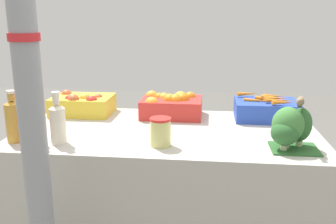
# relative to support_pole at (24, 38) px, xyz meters

# --- Properties ---
(market_table) EXTENTS (1.63, 0.88, 0.81)m
(market_table) POSITION_rel_support_pole_xyz_m (0.46, 0.64, -0.94)
(market_table) COLOR #B7B2A8
(market_table) RESTS_ON ground_plane
(support_pole) EXTENTS (0.12, 0.12, 2.69)m
(support_pole) POSITION_rel_support_pole_xyz_m (0.00, 0.00, 0.00)
(support_pole) COLOR gray
(support_pole) RESTS_ON ground_plane
(apple_crate) EXTENTS (0.37, 0.27, 0.14)m
(apple_crate) POSITION_rel_support_pole_xyz_m (-0.12, 0.92, -0.47)
(apple_crate) COLOR gold
(apple_crate) RESTS_ON market_table
(orange_crate) EXTENTS (0.37, 0.27, 0.15)m
(orange_crate) POSITION_rel_support_pole_xyz_m (0.44, 0.93, -0.47)
(orange_crate) COLOR red
(orange_crate) RESTS_ON market_table
(carrot_crate) EXTENTS (0.37, 0.28, 0.15)m
(carrot_crate) POSITION_rel_support_pole_xyz_m (1.02, 0.92, -0.47)
(carrot_crate) COLOR #2847B7
(carrot_crate) RESTS_ON market_table
(broccoli_pile) EXTENTS (0.23, 0.18, 0.20)m
(broccoli_pile) POSITION_rel_support_pole_xyz_m (1.06, 0.40, -0.43)
(broccoli_pile) COLOR #2D602D
(broccoli_pile) RESTS_ON market_table
(juice_bottle_amber) EXTENTS (0.08, 0.08, 0.26)m
(juice_bottle_amber) POSITION_rel_support_pole_xyz_m (-0.28, 0.36, -0.42)
(juice_bottle_amber) COLOR gold
(juice_bottle_amber) RESTS_ON market_table
(juice_bottle_ruby) EXTENTS (0.06, 0.06, 0.28)m
(juice_bottle_ruby) POSITION_rel_support_pole_xyz_m (-0.18, 0.36, -0.42)
(juice_bottle_ruby) COLOR #B2333D
(juice_bottle_ruby) RESTS_ON market_table
(juice_bottle_cloudy) EXTENTS (0.08, 0.08, 0.26)m
(juice_bottle_cloudy) POSITION_rel_support_pole_xyz_m (-0.05, 0.36, -0.43)
(juice_bottle_cloudy) COLOR beige
(juice_bottle_cloudy) RESTS_ON market_table
(pickle_jar) EXTENTS (0.10, 0.10, 0.14)m
(pickle_jar) POSITION_rel_support_pole_xyz_m (0.45, 0.38, -0.46)
(pickle_jar) COLOR #D1CC75
(pickle_jar) RESTS_ON market_table
(sparrow_bird) EXTENTS (0.05, 0.13, 0.05)m
(sparrow_bird) POSITION_rel_support_pole_xyz_m (1.09, 0.40, -0.30)
(sparrow_bird) COLOR #4C3D2D
(sparrow_bird) RESTS_ON broccoli_pile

